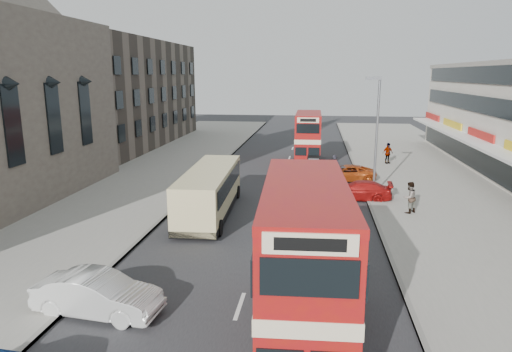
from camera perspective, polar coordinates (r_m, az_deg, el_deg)
The scene contains 17 objects.
ground at distance 15.45m, azimuth -3.38°, elevation -19.63°, with size 160.00×160.00×0.00m, color #28282B.
road_surface at distance 33.91m, azimuth 3.02°, elevation -1.35°, with size 12.00×90.00×0.01m, color #28282B.
pavement_right at distance 35.09m, azimuth 22.96°, elevation -1.77°, with size 12.00×90.00×0.15m, color gray.
pavement_left at distance 36.81m, azimuth -15.94°, elevation -0.60°, with size 12.00×90.00×0.15m, color gray.
kerb_left at distance 34.89m, azimuth -7.01°, elevation -0.91°, with size 0.20×90.00×0.16m, color gray.
kerb_right at distance 33.98m, azimuth 13.33°, elevation -1.54°, with size 0.20×90.00×0.16m, color gray.
brick_terrace at distance 56.47m, azimuth -18.48°, elevation 9.82°, with size 14.00×28.00×12.00m, color #66594C.
street_lamp at distance 31.24m, azimuth 14.89°, elevation 5.94°, with size 1.00×0.20×8.12m.
bus_main at distance 14.06m, azimuth 6.14°, elevation -11.08°, with size 2.85×9.03×4.95m.
bus_second at distance 42.72m, azimuth 6.60°, elevation 4.80°, with size 2.35×8.33×4.58m.
coach at distance 27.09m, azimuth -5.84°, elevation -1.75°, with size 2.90×9.76×2.56m.
car_left_front at distance 17.23m, azimuth -19.35°, elevation -13.91°, with size 1.57×4.51×1.49m, color silver.
car_right_a at distance 31.05m, azimuth 12.79°, elevation -1.79°, with size 1.78×4.38×1.27m, color #A91210.
car_right_b at distance 36.32m, azimuth 11.35°, elevation 0.36°, with size 2.07×4.48×1.25m, color #B74312.
pedestrian_near at distance 28.35m, azimuth 18.79°, elevation -2.56°, with size 0.71×0.48×1.92m, color gray.
pedestrian_far at distance 43.48m, azimuth 16.28°, elevation 2.78°, with size 1.13×0.47×1.92m, color gray.
cyclist at distance 34.83m, azimuth 9.84°, elevation 0.16°, with size 0.73×1.93×2.30m.
Camera 1 is at (2.57, -12.79, 8.27)m, focal length 31.70 mm.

